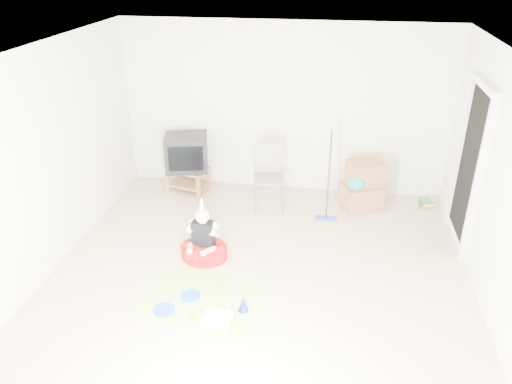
# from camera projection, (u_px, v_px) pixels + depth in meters

# --- Properties ---
(ground) EXTENTS (5.00, 5.00, 0.00)m
(ground) POSITION_uv_depth(u_px,v_px,m) (259.00, 274.00, 5.97)
(ground) COLOR #CBB192
(ground) RESTS_ON ground
(doorway_recess) EXTENTS (0.02, 0.90, 2.05)m
(doorway_recess) POSITION_uv_depth(u_px,v_px,m) (469.00, 169.00, 6.23)
(doorway_recess) COLOR black
(doorway_recess) RESTS_ON ground
(tv_stand) EXTENTS (0.70, 0.54, 0.38)m
(tv_stand) POSITION_uv_depth(u_px,v_px,m) (188.00, 177.00, 7.91)
(tv_stand) COLOR #946643
(tv_stand) RESTS_ON ground
(crt_tv) EXTENTS (0.74, 0.66, 0.55)m
(crt_tv) POSITION_uv_depth(u_px,v_px,m) (187.00, 152.00, 7.72)
(crt_tv) COLOR black
(crt_tv) RESTS_ON tv_stand
(folding_chair) EXTENTS (0.51, 0.49, 0.98)m
(folding_chair) POSITION_uv_depth(u_px,v_px,m) (269.00, 179.00, 7.29)
(folding_chair) COLOR gray
(folding_chair) RESTS_ON ground
(cardboard_boxes) EXTENTS (0.69, 0.64, 0.72)m
(cardboard_boxes) POSITION_uv_depth(u_px,v_px,m) (363.00, 186.00, 7.35)
(cardboard_boxes) COLOR #976949
(cardboard_boxes) RESTS_ON ground
(floor_mop) EXTENTS (0.30, 0.41, 1.22)m
(floor_mop) POSITION_uv_depth(u_px,v_px,m) (327.00, 203.00, 7.05)
(floor_mop) COLOR blue
(floor_mop) RESTS_ON ground
(book_pile) EXTENTS (0.21, 0.26, 0.11)m
(book_pile) POSITION_uv_depth(u_px,v_px,m) (426.00, 203.00, 7.53)
(book_pile) COLOR #28793C
(book_pile) RESTS_ON ground
(seated_woman) EXTENTS (0.65, 0.65, 0.84)m
(seated_woman) POSITION_uv_depth(u_px,v_px,m) (204.00, 245.00, 6.22)
(seated_woman) COLOR #A40F12
(seated_woman) RESTS_ON ground
(party_mat) EXTENTS (1.54, 1.20, 0.01)m
(party_mat) POSITION_uv_depth(u_px,v_px,m) (205.00, 300.00, 5.53)
(party_mat) COLOR #DC2E7D
(party_mat) RESTS_ON ground
(birthday_cake) EXTENTS (0.33, 0.27, 0.14)m
(birthday_cake) POSITION_uv_depth(u_px,v_px,m) (218.00, 320.00, 5.19)
(birthday_cake) COLOR white
(birthday_cake) RESTS_ON party_mat
(blue_plate_near) EXTENTS (0.27, 0.27, 0.01)m
(blue_plate_near) POSITION_uv_depth(u_px,v_px,m) (191.00, 296.00, 5.59)
(blue_plate_near) COLOR blue
(blue_plate_near) RESTS_ON party_mat
(blue_plate_far) EXTENTS (0.27, 0.27, 0.01)m
(blue_plate_far) POSITION_uv_depth(u_px,v_px,m) (164.00, 310.00, 5.37)
(blue_plate_far) COLOR blue
(blue_plate_far) RESTS_ON party_mat
(orange_cup_near) EXTENTS (0.09, 0.09, 0.08)m
(orange_cup_near) POSITION_uv_depth(u_px,v_px,m) (219.00, 286.00, 5.70)
(orange_cup_near) COLOR orange
(orange_cup_near) RESTS_ON party_mat
(orange_cup_far) EXTENTS (0.07, 0.07, 0.08)m
(orange_cup_far) POSITION_uv_depth(u_px,v_px,m) (192.00, 316.00, 5.24)
(orange_cup_far) COLOR orange
(orange_cup_far) RESTS_ON party_mat
(blue_party_hat) EXTENTS (0.16, 0.16, 0.17)m
(blue_party_hat) POSITION_uv_depth(u_px,v_px,m) (243.00, 304.00, 5.34)
(blue_party_hat) COLOR #1725A3
(blue_party_hat) RESTS_ON party_mat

